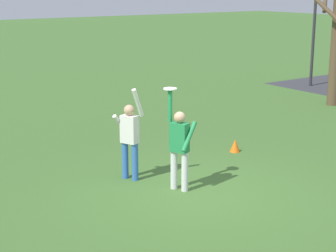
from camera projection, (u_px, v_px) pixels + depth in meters
name	position (u px, v px, depth m)	size (l,w,h in m)	color
ground_plane	(199.00, 193.00, 11.25)	(120.00, 120.00, 0.00)	#426B2D
person_catcher	(180.00, 144.00, 11.22)	(0.58, 0.49, 2.08)	silver
person_defender	(130.00, 136.00, 11.85)	(0.64, 0.58, 2.04)	#3366B7
frisbee_disc	(170.00, 89.00, 11.06)	(0.27, 0.27, 0.02)	white
lamppost_by_lot	(314.00, 23.00, 22.69)	(0.28, 0.28, 4.26)	#2D2D33
field_cone_orange	(235.00, 146.00, 14.03)	(0.26, 0.26, 0.32)	orange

